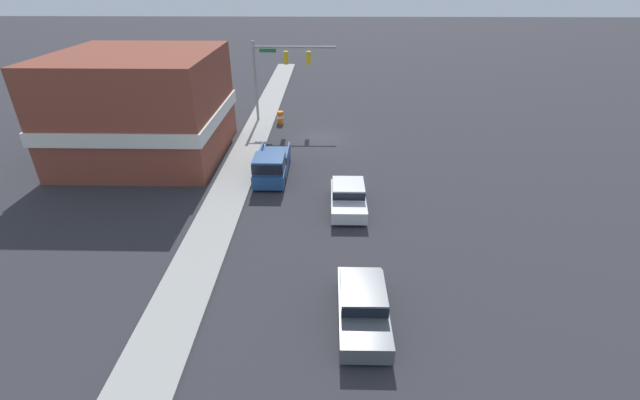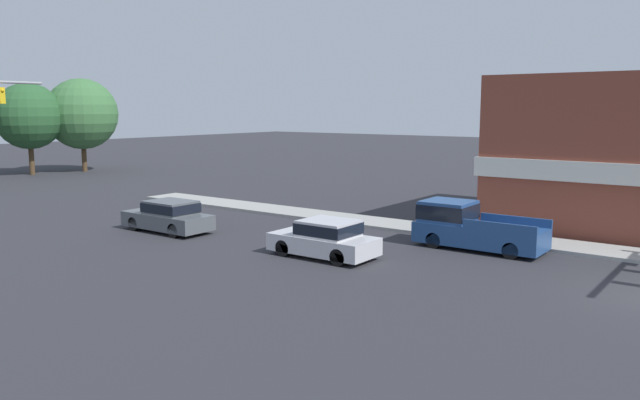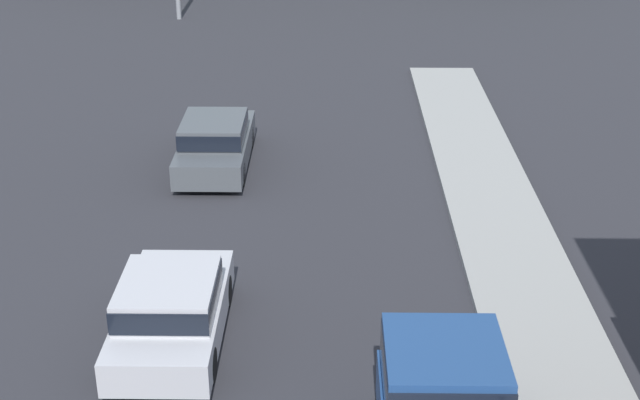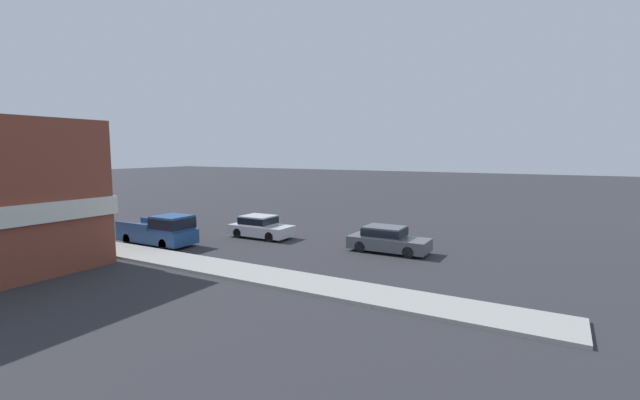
% 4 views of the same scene
% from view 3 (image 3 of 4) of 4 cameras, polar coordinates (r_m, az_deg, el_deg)
% --- Properties ---
extents(car_lead, '(1.94, 4.23, 1.48)m').
position_cam_3_polar(car_lead, '(17.39, -9.52, -6.87)').
color(car_lead, black).
rests_on(car_lead, ground).
extents(car_second_ahead, '(1.87, 4.57, 1.48)m').
position_cam_3_polar(car_second_ahead, '(25.37, -6.73, 3.75)').
color(car_second_ahead, black).
rests_on(car_second_ahead, ground).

